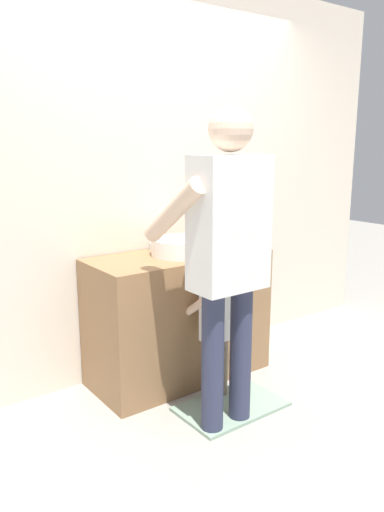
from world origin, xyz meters
name	(u,v)px	position (x,y,z in m)	size (l,w,h in m)	color
ground_plane	(206,392)	(0.00, 0.00, 0.00)	(14.00, 14.00, 0.00)	#9E998E
back_wall	(151,177)	(0.00, 0.62, 1.35)	(4.40, 0.08, 2.70)	beige
vanity_cabinet	(179,316)	(0.00, 0.30, 0.43)	(1.20, 0.54, 0.86)	olive
sink_basin	(180,246)	(0.00, 0.28, 0.92)	(0.38, 0.38, 0.11)	white
faucet	(161,237)	(0.00, 0.51, 0.94)	(0.18, 0.14, 0.18)	#B7BABF
toothbrush_cup	(221,239)	(0.39, 0.33, 0.91)	(0.07, 0.07, 0.21)	#D86666
bath_mat	(231,406)	(0.00, -0.25, 0.01)	(0.64, 0.40, 0.02)	gray
child_toddler	(217,321)	(0.00, -0.10, 0.52)	(0.27, 0.27, 0.87)	#6B5B4C
adult_parent	(227,244)	(-0.14, -0.35, 1.06)	(0.54, 0.57, 1.76)	#2D334C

